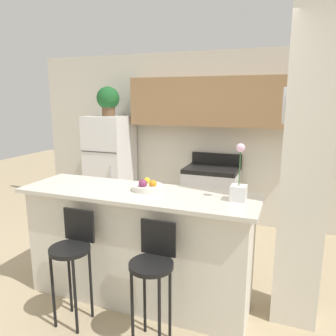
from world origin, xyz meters
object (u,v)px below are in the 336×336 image
Objects in this scene: potted_plant_on_fridge at (108,100)px; bar_stool_left at (73,251)px; fruit_bowl at (148,187)px; orchid_vase at (239,186)px; refrigerator at (111,167)px; bar_stool_right at (153,266)px; stove_range at (211,197)px.

bar_stool_left is at bearing -66.47° from potted_plant_on_fridge.
potted_plant_on_fridge reaches higher than fruit_bowl.
orchid_vase is (2.30, -1.85, -0.67)m from potted_plant_on_fridge.
fruit_bowl is at bearing 179.24° from orchid_vase.
refrigerator is 5.73× the size of fruit_bowl.
potted_plant_on_fridge is (-0.00, 0.00, 1.05)m from refrigerator.
bar_stool_right is at bearing -134.69° from orchid_vase.
refrigerator is 2.61m from bar_stool_left.
bar_stool_left is 3.47× the size of fruit_bowl.
stove_range reaches higher than bar_stool_right.
bar_stool_right is 3.47× the size of fruit_bowl.
stove_range reaches higher than bar_stool_left.
orchid_vase is 1.68× the size of fruit_bowl.
orchid_vase is at bearing -0.76° from fruit_bowl.
bar_stool_left is (1.04, -2.39, -0.16)m from refrigerator.
bar_stool_right is at bearing 0.00° from bar_stool_left.
stove_range is 2.41× the size of potted_plant_on_fridge.
orchid_vase reaches higher than stove_range.
refrigerator is at bearing 113.53° from bar_stool_left.
refrigerator reaches higher than fruit_bowl.
stove_range is at bearing 76.11° from bar_stool_left.
potted_plant_on_fridge is (-1.04, 2.39, 1.21)m from bar_stool_left.
bar_stool_right is 0.93m from orchid_vase.
refrigerator is at bearing -178.65° from stove_range.
bar_stool_left is at bearing -128.73° from fruit_bowl.
fruit_bowl is (-0.82, 0.01, -0.08)m from orchid_vase.
bar_stool_left is (-0.60, -2.43, 0.18)m from stove_range.
orchid_vase is (0.53, 0.54, 0.54)m from bar_stool_right.
stove_range is 3.81× the size of fruit_bowl.
refrigerator is 1.65× the size of bar_stool_right.
bar_stool_right is at bearing -62.38° from fruit_bowl.
bar_stool_left is 1.47m from orchid_vase.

